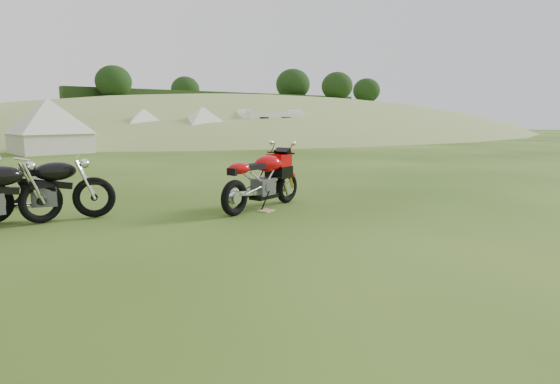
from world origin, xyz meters
TOP-DOWN VIEW (x-y plane):
  - ground at (0.00, 0.00)m, footprint 120.00×120.00m
  - hillside at (24.00, 40.00)m, footprint 80.00×64.00m
  - hedgerow at (24.00, 40.00)m, footprint 36.00×1.20m
  - sport_motorcycle at (0.26, 1.64)m, footprint 2.02×1.01m
  - plywood_board at (0.18, 1.41)m, footprint 0.31×0.28m
  - vintage_moto_c at (-2.97, 2.90)m, footprint 2.06×1.12m
  - tent_left at (0.30, 18.01)m, footprint 3.16×3.16m
  - tent_mid at (5.85, 20.87)m, footprint 3.17×3.17m
  - tent_right at (8.61, 19.11)m, footprint 2.97×2.97m
  - caravan at (13.08, 18.66)m, footprint 4.60×2.75m

SIDE VIEW (x-z plane):
  - ground at x=0.00m, z-range 0.00..0.00m
  - hillside at x=24.00m, z-range -4.00..4.00m
  - hedgerow at x=24.00m, z-range -4.30..4.30m
  - plywood_board at x=0.18m, z-range 0.00..0.02m
  - vintage_moto_c at x=-2.97m, z-range 0.00..1.06m
  - sport_motorcycle at x=0.26m, z-range 0.00..1.17m
  - caravan at x=13.08m, z-range 0.00..2.01m
  - tent_mid at x=5.85m, z-range 0.00..2.28m
  - tent_right at x=8.61m, z-range 0.00..2.36m
  - tent_left at x=0.30m, z-range 0.00..2.51m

